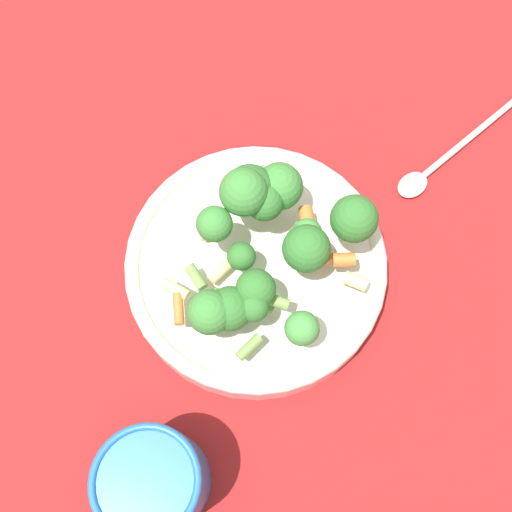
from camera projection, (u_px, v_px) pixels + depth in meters
ground_plane at (256, 273)px, 0.60m from camera, size 3.00×3.00×0.00m
bowl at (256, 266)px, 0.58m from camera, size 0.25×0.25×0.04m
pasta_salad at (267, 238)px, 0.52m from camera, size 0.17×0.18×0.08m
cup at (155, 481)px, 0.48m from camera, size 0.08×0.08×0.10m
spoon at (440, 162)px, 0.64m from camera, size 0.10×0.17×0.01m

